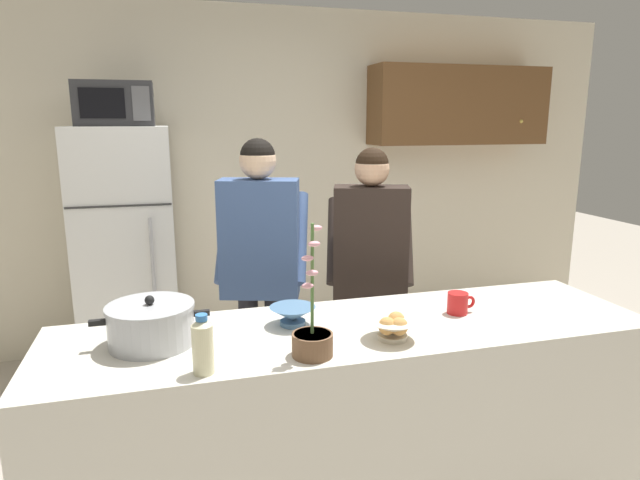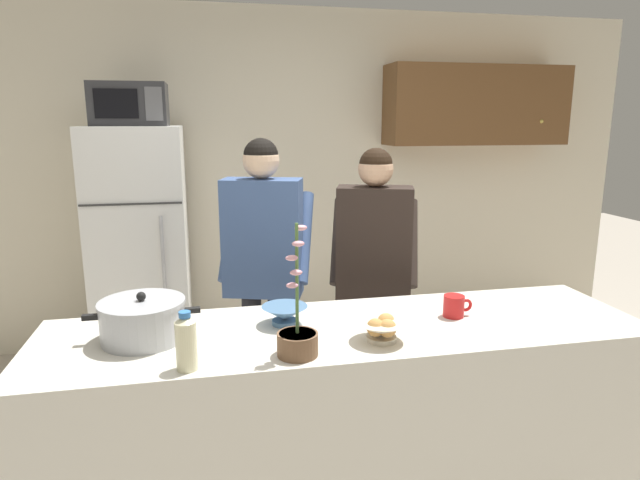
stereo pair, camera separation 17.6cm
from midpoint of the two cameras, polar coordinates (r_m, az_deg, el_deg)
back_wall_unit at (r=4.39m, az=-0.57°, el=7.55°), size 6.00×0.48×2.60m
kitchen_island at (r=2.48m, az=4.90°, el=-19.03°), size 2.51×0.68×0.92m
refrigerator at (r=3.99m, az=-17.11°, el=-1.07°), size 0.64×0.68×1.72m
microwave at (r=3.87m, az=-18.10°, el=13.39°), size 0.48×0.37×0.28m
person_near_pot at (r=2.99m, az=-4.29°, el=-1.38°), size 0.59×0.53×1.67m
person_by_sink at (r=3.04m, az=7.33°, el=-1.96°), size 0.58×0.53×1.61m
cooking_pot at (r=2.20m, az=-15.95°, el=-8.13°), size 0.44×0.33×0.19m
coffee_mug at (r=2.46m, az=15.96°, el=-6.71°), size 0.13×0.09×0.10m
bread_bowl at (r=2.14m, az=8.90°, el=-9.21°), size 0.21×0.21×0.10m
empty_bowl at (r=2.28m, az=-1.52°, el=-7.78°), size 0.19×0.19×0.08m
bottle_near_edge at (r=1.90m, az=-11.31°, el=-10.45°), size 0.07×0.07×0.21m
potted_orchid at (r=1.99m, az=0.18°, el=-10.19°), size 0.15×0.15×0.49m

